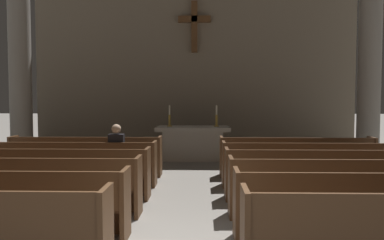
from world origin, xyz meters
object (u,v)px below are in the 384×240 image
at_px(pew_left_row_5, 72,163).
at_px(pew_left_row_4, 53,173).
at_px(candlestick_left, 170,120).
at_px(column_left_second, 20,49).
at_px(altar, 193,142).
at_px(lone_worshipper, 117,153).
at_px(pew_left_row_6, 86,156).
at_px(candlestick_right, 216,120).
at_px(pew_right_row_3, 344,188).
at_px(pew_right_row_6, 296,157).
at_px(pew_left_row_3, 28,186).
at_px(pew_right_row_2, 373,206).
at_px(pew_right_row_5, 308,164).
at_px(column_right_second, 370,48).
at_px(pew_right_row_4, 324,174).

bearing_deg(pew_left_row_5, pew_left_row_4, -90.00).
bearing_deg(candlestick_left, column_left_second, -176.64).
bearing_deg(altar, lone_worshipper, -114.06).
bearing_deg(altar, pew_left_row_6, -136.21).
xyz_separation_m(pew_left_row_5, lone_worshipper, (0.98, 0.04, 0.22)).
xyz_separation_m(column_left_second, candlestick_right, (5.75, 0.26, -2.07)).
bearing_deg(column_left_second, pew_right_row_3, -35.23).
relative_size(pew_left_row_5, candlestick_left, 5.72).
xyz_separation_m(pew_left_row_4, pew_right_row_6, (5.02, 2.13, 0.00)).
xyz_separation_m(pew_left_row_6, lone_worshipper, (0.98, -1.03, 0.22)).
height_order(pew_left_row_3, lone_worshipper, lone_worshipper).
bearing_deg(pew_left_row_6, altar, 43.79).
relative_size(pew_left_row_6, pew_right_row_6, 1.00).
xyz_separation_m(pew_right_row_2, candlestick_left, (-3.21, 6.66, 0.73)).
bearing_deg(pew_left_row_6, pew_right_row_5, -11.97).
bearing_deg(candlestick_left, pew_left_row_5, -117.54).
distance_m(column_right_second, candlestick_right, 4.83).
bearing_deg(candlestick_left, pew_right_row_3, -60.17).
relative_size(pew_left_row_5, column_left_second, 0.54).
relative_size(pew_left_row_3, candlestick_left, 5.72).
xyz_separation_m(pew_left_row_6, column_left_second, (-2.55, 2.15, 2.80)).
bearing_deg(altar, candlestick_right, 0.00).
distance_m(pew_left_row_3, pew_left_row_6, 3.19).
bearing_deg(pew_left_row_6, pew_right_row_2, -40.30).
height_order(pew_right_row_5, pew_right_row_6, same).
distance_m(pew_left_row_4, candlestick_right, 5.60).
distance_m(pew_right_row_6, column_right_second, 4.35).
distance_m(pew_left_row_6, column_right_second, 8.35).
relative_size(pew_left_row_3, pew_right_row_4, 1.00).
bearing_deg(pew_right_row_5, altar, 125.88).
xyz_separation_m(pew_left_row_6, candlestick_right, (3.21, 2.40, 0.73)).
bearing_deg(altar, pew_right_row_5, -54.12).
bearing_deg(altar, column_right_second, -2.89).
relative_size(pew_right_row_6, candlestick_right, 5.72).
bearing_deg(pew_left_row_5, altar, 54.12).
distance_m(pew_left_row_5, column_left_second, 4.97).
height_order(pew_right_row_3, column_right_second, column_right_second).
relative_size(pew_right_row_2, altar, 1.64).
bearing_deg(pew_left_row_4, pew_right_row_2, -22.98).
xyz_separation_m(pew_right_row_2, pew_right_row_6, (0.00, 4.26, 0.00)).
bearing_deg(lone_worshipper, column_right_second, 25.73).
xyz_separation_m(pew_left_row_6, altar, (2.51, 2.40, 0.06)).
xyz_separation_m(column_right_second, candlestick_left, (-5.75, 0.26, -2.07)).
relative_size(pew_left_row_5, pew_left_row_6, 1.00).
bearing_deg(pew_right_row_3, column_right_second, 64.51).
height_order(pew_right_row_2, pew_right_row_4, same).
distance_m(candlestick_left, lone_worshipper, 3.57).
height_order(column_left_second, candlestick_left, column_left_second).
bearing_deg(pew_right_row_2, candlestick_right, 105.19).
distance_m(pew_right_row_6, altar, 3.48).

